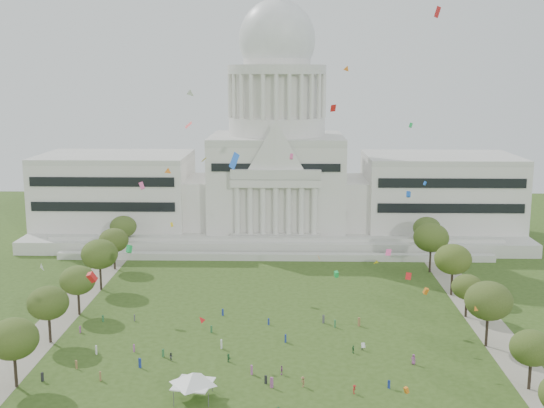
# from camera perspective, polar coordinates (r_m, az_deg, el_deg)

# --- Properties ---
(ground) EXTENTS (400.00, 400.00, 0.00)m
(ground) POSITION_cam_1_polar(r_m,az_deg,el_deg) (126.41, -0.50, -14.66)
(ground) COLOR #314A17
(ground) RESTS_ON ground
(capitol) EXTENTS (160.00, 64.50, 91.30)m
(capitol) POSITION_cam_1_polar(r_m,az_deg,el_deg) (229.95, 0.41, 2.78)
(capitol) COLOR beige
(capitol) RESTS_ON ground
(path_left) EXTENTS (8.00, 160.00, 0.04)m
(path_left) POSITION_cam_1_polar(r_m,az_deg,el_deg) (162.44, -17.55, -9.26)
(path_left) COLOR gray
(path_left) RESTS_ON ground
(path_right) EXTENTS (8.00, 160.00, 0.04)m
(path_right) POSITION_cam_1_polar(r_m,az_deg,el_deg) (160.20, 17.55, -9.55)
(path_right) COLOR gray
(path_right) RESTS_ON ground
(row_tree_l_1) EXTENTS (8.86, 8.86, 12.59)m
(row_tree_l_1) POSITION_cam_1_polar(r_m,az_deg,el_deg) (129.21, -20.84, -10.51)
(row_tree_l_1) COLOR black
(row_tree_l_1) RESTS_ON ground
(row_tree_r_1) EXTENTS (7.58, 7.58, 10.78)m
(row_tree_r_1) POSITION_cam_1_polar(r_m,az_deg,el_deg) (128.83, 20.91, -11.19)
(row_tree_r_1) COLOR black
(row_tree_r_1) RESTS_ON ground
(row_tree_l_2) EXTENTS (8.42, 8.42, 11.97)m
(row_tree_l_2) POSITION_cam_1_polar(r_m,az_deg,el_deg) (147.46, -18.23, -7.87)
(row_tree_l_2) COLOR black
(row_tree_l_2) RESTS_ON ground
(row_tree_r_2) EXTENTS (9.55, 9.55, 13.58)m
(row_tree_r_2) POSITION_cam_1_polar(r_m,az_deg,el_deg) (144.65, 17.67, -7.72)
(row_tree_r_2) COLOR black
(row_tree_r_2) RESTS_ON ground
(row_tree_l_3) EXTENTS (8.12, 8.12, 11.55)m
(row_tree_l_3) POSITION_cam_1_polar(r_m,az_deg,el_deg) (162.23, -15.95, -6.15)
(row_tree_l_3) COLOR black
(row_tree_l_3) RESTS_ON ground
(row_tree_r_3) EXTENTS (7.01, 7.01, 9.98)m
(row_tree_r_3) POSITION_cam_1_polar(r_m,az_deg,el_deg) (161.10, 16.01, -6.70)
(row_tree_r_3) COLOR black
(row_tree_r_3) RESTS_ON ground
(row_tree_l_4) EXTENTS (9.29, 9.29, 13.21)m
(row_tree_l_4) POSITION_cam_1_polar(r_m,az_deg,el_deg) (178.97, -14.23, -4.09)
(row_tree_l_4) COLOR black
(row_tree_l_4) RESTS_ON ground
(row_tree_r_4) EXTENTS (9.19, 9.19, 13.06)m
(row_tree_r_4) POSITION_cam_1_polar(r_m,az_deg,el_deg) (175.05, 14.90, -4.49)
(row_tree_r_4) COLOR black
(row_tree_r_4) RESTS_ON ground
(row_tree_l_5) EXTENTS (8.33, 8.33, 11.85)m
(row_tree_l_5) POSITION_cam_1_polar(r_m,az_deg,el_deg) (196.89, -13.11, -2.98)
(row_tree_l_5) COLOR black
(row_tree_l_5) RESTS_ON ground
(row_tree_r_5) EXTENTS (9.82, 9.82, 13.96)m
(row_tree_r_5) POSITION_cam_1_polar(r_m,az_deg,el_deg) (193.66, 13.17, -2.75)
(row_tree_r_5) COLOR black
(row_tree_r_5) RESTS_ON ground
(row_tree_l_6) EXTENTS (8.19, 8.19, 11.64)m
(row_tree_l_6) POSITION_cam_1_polar(r_m,az_deg,el_deg) (214.44, -12.34, -1.87)
(row_tree_l_6) COLOR black
(row_tree_l_6) RESTS_ON ground
(row_tree_r_6) EXTENTS (8.42, 8.42, 11.97)m
(row_tree_r_6) POSITION_cam_1_polar(r_m,az_deg,el_deg) (211.59, 12.83, -1.99)
(row_tree_r_6) COLOR black
(row_tree_r_6) RESTS_ON ground
(event_tent) EXTENTS (10.16, 10.16, 4.86)m
(event_tent) POSITION_cam_1_polar(r_m,az_deg,el_deg) (119.75, -6.62, -14.26)
(event_tent) COLOR #4C4C4C
(event_tent) RESTS_ON ground
(person_0) EXTENTS (1.16, 1.01, 1.99)m
(person_0) POSITION_cam_1_polar(r_m,az_deg,el_deg) (135.64, 11.75, -12.60)
(person_0) COLOR #994C8C
(person_0) RESTS_ON ground
(person_2) EXTENTS (0.91, 0.75, 1.61)m
(person_2) POSITION_cam_1_polar(r_m,az_deg,el_deg) (140.35, 7.60, -11.73)
(person_2) COLOR #4C4C51
(person_2) RESTS_ON ground
(person_3) EXTENTS (1.06, 1.40, 1.94)m
(person_3) POSITION_cam_1_polar(r_m,az_deg,el_deg) (124.32, 2.60, -14.63)
(person_3) COLOR olive
(person_3) RESTS_ON ground
(person_4) EXTENTS (0.60, 1.04, 1.73)m
(person_4) POSITION_cam_1_polar(r_m,az_deg,el_deg) (128.83, 0.82, -13.73)
(person_4) COLOR #994C8C
(person_4) RESTS_ON ground
(person_5) EXTENTS (1.30, 1.65, 1.67)m
(person_5) POSITION_cam_1_polar(r_m,az_deg,el_deg) (134.26, -3.66, -12.71)
(person_5) COLOR #33723F
(person_5) RESTS_ON ground
(person_8) EXTENTS (0.91, 0.85, 1.60)m
(person_8) POSITION_cam_1_polar(r_m,az_deg,el_deg) (136.02, -8.45, -12.51)
(person_8) COLOR #4C4C51
(person_8) RESTS_ON ground
(person_9) EXTENTS (0.94, 1.19, 1.64)m
(person_9) POSITION_cam_1_polar(r_m,az_deg,el_deg) (122.70, 6.91, -15.14)
(person_9) COLOR #B21E1E
(person_9) RESTS_ON ground
(person_10) EXTENTS (0.76, 1.05, 1.61)m
(person_10) POSITION_cam_1_polar(r_m,az_deg,el_deg) (138.74, 6.81, -11.98)
(person_10) COLOR #33723F
(person_10) RESTS_ON ground
(distant_crowd) EXTENTS (62.57, 36.81, 1.95)m
(distant_crowd) POSITION_cam_1_polar(r_m,az_deg,el_deg) (139.79, -4.94, -11.74)
(distant_crowd) COLOR #26262B
(distant_crowd) RESTS_ON ground
(kite_swarm) EXTENTS (95.51, 105.67, 60.88)m
(kite_swarm) POSITION_cam_1_polar(r_m,az_deg,el_deg) (126.97, -1.01, -1.70)
(kite_swarm) COLOR blue
(kite_swarm) RESTS_ON ground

